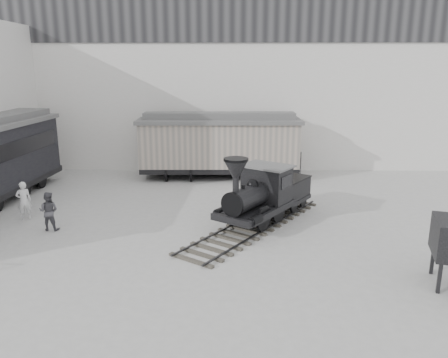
{
  "coord_description": "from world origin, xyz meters",
  "views": [
    {
      "loc": [
        1.21,
        -14.07,
        6.61
      ],
      "look_at": [
        0.97,
        3.73,
        2.0
      ],
      "focal_mm": 35.0,
      "sensor_mm": 36.0,
      "label": 1
    }
  ],
  "objects_px": {
    "boxcar": "(219,144)",
    "visitor_a": "(24,201)",
    "locomotive": "(263,197)",
    "visitor_b": "(49,211)"
  },
  "relations": [
    {
      "from": "locomotive",
      "to": "visitor_b",
      "type": "height_order",
      "value": "locomotive"
    },
    {
      "from": "locomotive",
      "to": "visitor_b",
      "type": "relative_size",
      "value": 5.11
    },
    {
      "from": "boxcar",
      "to": "locomotive",
      "type": "bearing_deg",
      "value": -76.52
    },
    {
      "from": "locomotive",
      "to": "boxcar",
      "type": "bearing_deg",
      "value": 139.07
    },
    {
      "from": "locomotive",
      "to": "visitor_a",
      "type": "relative_size",
      "value": 4.84
    },
    {
      "from": "locomotive",
      "to": "visitor_b",
      "type": "bearing_deg",
      "value": -138.72
    },
    {
      "from": "locomotive",
      "to": "visitor_a",
      "type": "distance_m",
      "value": 10.52
    },
    {
      "from": "boxcar",
      "to": "visitor_a",
      "type": "relative_size",
      "value": 5.61
    },
    {
      "from": "visitor_a",
      "to": "visitor_b",
      "type": "bearing_deg",
      "value": 113.19
    },
    {
      "from": "locomotive",
      "to": "visitor_a",
      "type": "height_order",
      "value": "locomotive"
    }
  ]
}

